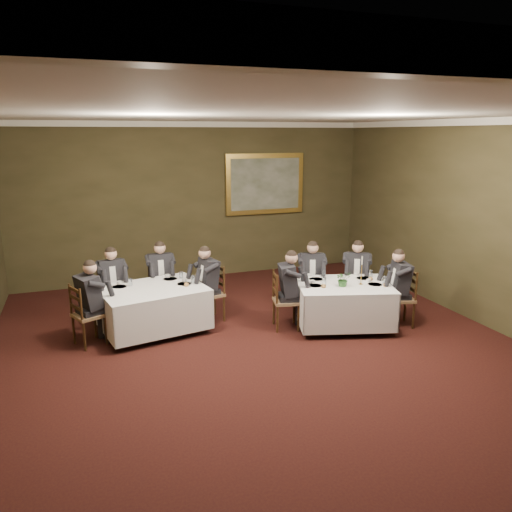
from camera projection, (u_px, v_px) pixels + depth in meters
ground at (278, 369)px, 7.08m from camera, size 10.00×10.00×0.00m
ceiling at (281, 113)px, 6.24m from camera, size 8.00×10.00×0.10m
back_wall at (195, 202)px, 11.23m from camera, size 8.00×0.10×3.50m
right_wall at (511, 230)px, 7.97m from camera, size 0.10×10.00×3.50m
crown_molding at (281, 118)px, 6.26m from camera, size 8.00×10.00×0.12m
table_main at (343, 302)px, 8.53m from camera, size 1.86×1.60×0.67m
table_second at (153, 306)px, 8.32m from camera, size 1.88×1.56×0.67m
chair_main_backleft at (311, 296)px, 9.33m from camera, size 0.55×0.54×1.00m
diner_main_backleft at (311, 285)px, 9.26m from camera, size 0.54×0.58×1.35m
chair_main_backright at (355, 295)px, 9.38m from camera, size 0.59×0.59×1.00m
diner_main_backright at (356, 284)px, 9.31m from camera, size 0.59×0.62×1.35m
chair_main_endleft at (285, 312)px, 8.51m from camera, size 0.51×0.52×1.00m
diner_main_endleft at (286, 299)px, 8.45m from camera, size 0.56×0.49×1.35m
chair_main_endright at (400, 310)px, 8.63m from camera, size 0.52×0.53×1.00m
diner_main_endright at (400, 297)px, 8.57m from camera, size 0.56×0.51×1.35m
chair_sec_backleft at (113, 305)px, 8.86m from camera, size 0.50×0.48×1.00m
diner_sec_backleft at (113, 293)px, 8.79m from camera, size 0.47×0.54×1.35m
chair_sec_backright at (161, 297)px, 9.30m from camera, size 0.45×0.43×1.00m
diner_sec_backright at (161, 285)px, 9.23m from camera, size 0.43×0.49×1.35m
chair_sec_endright at (211, 305)px, 8.88m from camera, size 0.50×0.51×1.00m
diner_sec_endright at (210, 292)px, 8.82m from camera, size 0.55×0.48×1.35m
chair_sec_endleft at (89, 327)px, 7.84m from camera, size 0.56×0.57×1.00m
diner_sec_endleft at (89, 313)px, 7.79m from camera, size 0.60×0.56×1.35m
centerpiece at (343, 278)px, 8.31m from camera, size 0.25×0.22×0.28m
candlestick at (361, 274)px, 8.40m from camera, size 0.07×0.07×0.50m
place_setting_table_main at (318, 277)px, 8.78m from camera, size 0.33×0.31×0.14m
place_setting_table_second at (122, 284)px, 8.35m from camera, size 0.33×0.31×0.14m
painting at (265, 184)px, 11.63m from camera, size 1.90×0.09×1.40m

